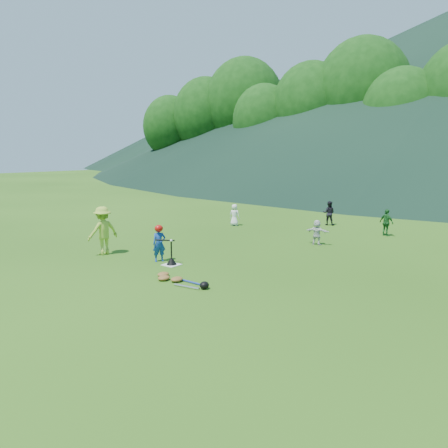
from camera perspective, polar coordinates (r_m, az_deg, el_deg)
name	(u,v)px	position (r m, az deg, el deg)	size (l,w,h in m)	color
ground	(172,265)	(12.99, -6.85, -5.35)	(120.00, 120.00, 0.00)	#264E12
home_plate	(172,265)	(12.98, -6.85, -5.31)	(0.45, 0.45, 0.02)	silver
baseball	(171,241)	(12.82, -6.92, -2.16)	(0.08, 0.08, 0.08)	white
batter_child	(159,244)	(13.35, -8.47, -2.56)	(0.40, 0.26, 1.10)	navy
adult_coach	(103,231)	(14.60, -15.53, -0.84)	(1.01, 0.58, 1.56)	#9FBE38
fielder_a	(234,215)	(19.61, 1.38, 1.19)	(0.48, 0.31, 0.98)	white
fielder_b	(329,213)	(20.32, 13.54, 1.39)	(0.53, 0.41, 1.09)	black
fielder_c	(386,223)	(18.37, 20.46, 0.18)	(0.62, 0.26, 1.07)	#1B5C22
fielder_d	(317,232)	(15.92, 12.05, -1.07)	(0.84, 0.27, 0.90)	silver
batting_tee	(172,261)	(12.95, -6.87, -4.80)	(0.30, 0.30, 0.68)	black
batter_gear	(159,229)	(13.25, -8.45, -0.70)	(0.72, 0.31, 0.46)	#AC0F0B
equipment_pile	(176,279)	(11.33, -6.23, -7.19)	(1.80, 0.57, 0.19)	olive
outfield_fence	(423,185)	(38.00, 24.55, 4.66)	(70.07, 0.08, 1.33)	gray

